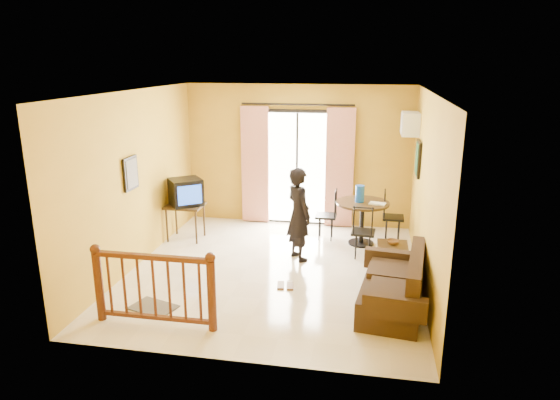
% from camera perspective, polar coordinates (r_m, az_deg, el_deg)
% --- Properties ---
extents(ground, '(5.00, 5.00, 0.00)m').
position_cam_1_polar(ground, '(8.03, -0.72, -8.11)').
color(ground, beige).
rests_on(ground, ground).
extents(room_shell, '(5.00, 5.00, 5.00)m').
position_cam_1_polar(room_shell, '(7.51, -0.76, 3.86)').
color(room_shell, white).
rests_on(room_shell, ground).
extents(balcony_door, '(2.25, 0.14, 2.46)m').
position_cam_1_polar(balcony_door, '(9.96, 1.95, 3.79)').
color(balcony_door, black).
rests_on(balcony_door, ground).
extents(tv_table, '(0.67, 0.56, 0.67)m').
position_cam_1_polar(tv_table, '(9.39, -10.79, -0.98)').
color(tv_table, black).
rests_on(tv_table, ground).
extents(television, '(0.73, 0.72, 0.49)m').
position_cam_1_polar(television, '(9.29, -10.71, 0.91)').
color(television, black).
rests_on(television, tv_table).
extents(picture_left, '(0.05, 0.42, 0.52)m').
position_cam_1_polar(picture_left, '(8.07, -16.69, 2.93)').
color(picture_left, black).
rests_on(picture_left, room_shell).
extents(dining_table, '(0.95, 0.95, 0.79)m').
position_cam_1_polar(dining_table, '(9.09, 9.39, -1.21)').
color(dining_table, black).
rests_on(dining_table, ground).
extents(water_jug, '(0.16, 0.16, 0.30)m').
position_cam_1_polar(water_jug, '(9.00, 9.11, 0.72)').
color(water_jug, '#1349B8').
rests_on(water_jug, dining_table).
extents(serving_tray, '(0.32, 0.24, 0.02)m').
position_cam_1_polar(serving_tray, '(8.94, 11.06, -0.42)').
color(serving_tray, beige).
rests_on(serving_tray, dining_table).
extents(dining_chairs, '(1.63, 1.34, 0.95)m').
position_cam_1_polar(dining_chairs, '(9.21, 9.08, -5.11)').
color(dining_chairs, black).
rests_on(dining_chairs, ground).
extents(air_conditioner, '(0.31, 0.60, 0.40)m').
position_cam_1_polar(air_conditioner, '(9.25, 14.63, 8.43)').
color(air_conditioner, white).
rests_on(air_conditioner, room_shell).
extents(botanical_print, '(0.05, 0.50, 0.60)m').
position_cam_1_polar(botanical_print, '(8.69, 15.49, 4.58)').
color(botanical_print, black).
rests_on(botanical_print, room_shell).
extents(coffee_table, '(0.48, 0.87, 0.39)m').
position_cam_1_polar(coffee_table, '(8.12, 12.74, -6.28)').
color(coffee_table, black).
rests_on(coffee_table, ground).
extents(bowl, '(0.20, 0.20, 0.06)m').
position_cam_1_polar(bowl, '(8.26, 12.75, -4.70)').
color(bowl, brown).
rests_on(bowl, coffee_table).
extents(sofa, '(0.95, 1.74, 0.79)m').
position_cam_1_polar(sofa, '(6.95, 13.11, -9.83)').
color(sofa, black).
rests_on(sofa, ground).
extents(standing_person, '(0.65, 0.68, 1.57)m').
position_cam_1_polar(standing_person, '(8.25, 2.15, -1.63)').
color(standing_person, black).
rests_on(standing_person, ground).
extents(stair_balustrade, '(1.63, 0.13, 1.04)m').
position_cam_1_polar(stair_balustrade, '(6.48, -14.24, -9.27)').
color(stair_balustrade, '#471E0F').
rests_on(stair_balustrade, ground).
extents(doormat, '(0.69, 0.56, 0.02)m').
position_cam_1_polar(doormat, '(7.13, -14.27, -11.80)').
color(doormat, '#504B40').
rests_on(doormat, ground).
extents(sandals, '(0.28, 0.26, 0.03)m').
position_cam_1_polar(sandals, '(7.51, 0.62, -9.76)').
color(sandals, brown).
rests_on(sandals, ground).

